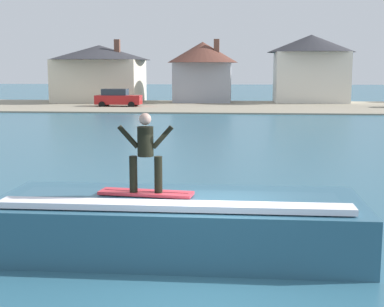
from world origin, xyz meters
name	(u,v)px	position (x,y,z in m)	size (l,w,h in m)	color
ground_plane	(207,268)	(0.00, 0.00, 0.00)	(260.00, 260.00, 0.00)	#306177
wave_crest	(179,224)	(-0.64, 0.96, 0.59)	(7.53, 2.86, 1.26)	#2D5A72
surfboard	(146,193)	(-1.28, 0.71, 1.29)	(1.95, 0.70, 0.06)	#D8333F
surfer	(146,149)	(-1.27, 0.63, 2.21)	(1.13, 0.32, 1.60)	black
shoreline_bank	(234,106)	(0.00, 45.42, 0.06)	(120.00, 17.95, 0.12)	gray
car_near_shore	(118,98)	(-11.61, 43.83, 0.95)	(4.51, 2.12, 1.86)	red
house_with_chimney	(100,70)	(-15.46, 51.85, 3.68)	(11.66, 11.66, 7.06)	beige
house_gabled_white	(311,65)	(8.41, 53.01, 4.29)	(9.81, 9.81, 7.60)	silver
house_small_cottage	(203,67)	(-3.65, 51.61, 4.02)	(7.86, 7.86, 7.06)	#9EA3AD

